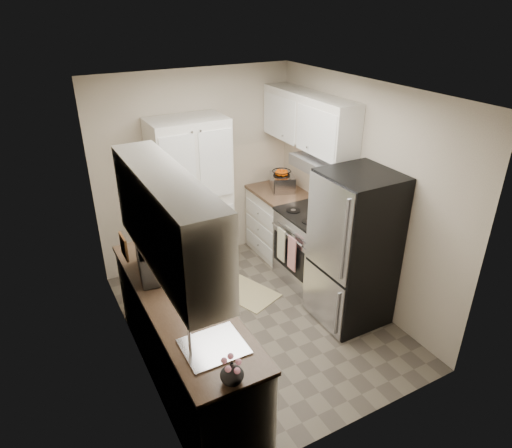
# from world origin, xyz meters

# --- Properties ---
(ground) EXTENTS (3.20, 3.20, 0.00)m
(ground) POSITION_xyz_m (0.00, 0.00, 0.00)
(ground) COLOR #665B4C
(ground) RESTS_ON ground
(room_shell) EXTENTS (2.64, 3.24, 2.52)m
(room_shell) POSITION_xyz_m (-0.02, -0.01, 1.63)
(room_shell) COLOR beige
(room_shell) RESTS_ON ground
(pantry_cabinet) EXTENTS (0.90, 0.55, 2.00)m
(pantry_cabinet) POSITION_xyz_m (-0.20, 1.32, 1.00)
(pantry_cabinet) COLOR silver
(pantry_cabinet) RESTS_ON ground
(base_cabinet_left) EXTENTS (0.60, 2.30, 0.88)m
(base_cabinet_left) POSITION_xyz_m (-0.99, -0.43, 0.44)
(base_cabinet_left) COLOR silver
(base_cabinet_left) RESTS_ON ground
(countertop_left) EXTENTS (0.63, 2.33, 0.04)m
(countertop_left) POSITION_xyz_m (-0.99, -0.43, 0.90)
(countertop_left) COLOR brown
(countertop_left) RESTS_ON base_cabinet_left
(base_cabinet_right) EXTENTS (0.60, 0.80, 0.88)m
(base_cabinet_right) POSITION_xyz_m (0.99, 1.19, 0.44)
(base_cabinet_right) COLOR silver
(base_cabinet_right) RESTS_ON ground
(countertop_right) EXTENTS (0.63, 0.83, 0.04)m
(countertop_right) POSITION_xyz_m (0.99, 1.19, 0.90)
(countertop_right) COLOR brown
(countertop_right) RESTS_ON base_cabinet_right
(electric_range) EXTENTS (0.71, 0.78, 1.13)m
(electric_range) POSITION_xyz_m (0.97, 0.39, 0.48)
(electric_range) COLOR #B7B7BC
(electric_range) RESTS_ON ground
(refrigerator) EXTENTS (0.70, 0.72, 1.70)m
(refrigerator) POSITION_xyz_m (0.94, -0.41, 0.85)
(refrigerator) COLOR #B7B7BC
(refrigerator) RESTS_ON ground
(microwave) EXTENTS (0.45, 0.60, 0.30)m
(microwave) POSITION_xyz_m (-1.02, 0.03, 1.07)
(microwave) COLOR #B1B2B6
(microwave) RESTS_ON countertop_left
(wine_bottle) EXTENTS (0.08, 0.08, 0.30)m
(wine_bottle) POSITION_xyz_m (-0.97, 0.40, 1.07)
(wine_bottle) COLOR black
(wine_bottle) RESTS_ON countertop_left
(flower_vase) EXTENTS (0.17, 0.17, 0.17)m
(flower_vase) POSITION_xyz_m (-1.02, -1.52, 1.00)
(flower_vase) COLOR silver
(flower_vase) RESTS_ON countertop_left
(cutting_board) EXTENTS (0.05, 0.25, 0.31)m
(cutting_board) POSITION_xyz_m (-0.81, 0.58, 1.07)
(cutting_board) COLOR green
(cutting_board) RESTS_ON countertop_left
(toaster_oven) EXTENTS (0.40, 0.44, 0.21)m
(toaster_oven) POSITION_xyz_m (1.04, 1.21, 1.03)
(toaster_oven) COLOR #AFAEB3
(toaster_oven) RESTS_ON countertop_right
(fruit_basket) EXTENTS (0.26, 0.26, 0.10)m
(fruit_basket) POSITION_xyz_m (1.02, 1.20, 1.18)
(fruit_basket) COLOR #EB5201
(fruit_basket) RESTS_ON toaster_oven
(kitchen_mat) EXTENTS (0.73, 0.90, 0.01)m
(kitchen_mat) POSITION_xyz_m (0.12, 0.52, 0.01)
(kitchen_mat) COLOR #D1C185
(kitchen_mat) RESTS_ON ground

